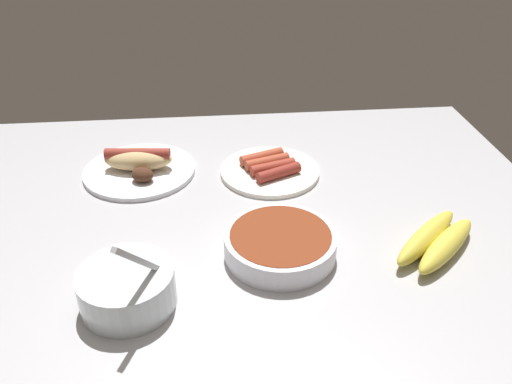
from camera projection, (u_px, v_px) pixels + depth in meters
ground_plane at (239, 222)px, 95.64cm from camera, size 120.00×90.00×3.00cm
plate_sausages at (270, 169)px, 107.13cm from camera, size 20.57×20.57×3.24cm
bowl_coleslaw at (127, 286)px, 73.99cm from camera, size 13.93×13.93×15.25cm
banana_bunch at (436, 241)px, 85.08cm from camera, size 18.50×17.64×3.98cm
bowl_chili at (280, 243)px, 84.06cm from camera, size 18.38×18.38×4.11cm
plate_hotdog_assembled at (139, 165)px, 106.70cm from camera, size 23.07×23.07×5.61cm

